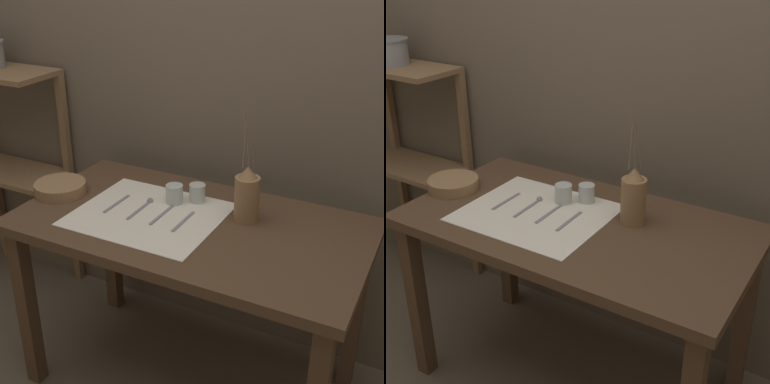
% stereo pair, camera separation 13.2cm
% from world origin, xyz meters
% --- Properties ---
extents(ground_plane, '(12.00, 12.00, 0.00)m').
position_xyz_m(ground_plane, '(0.00, 0.00, 0.00)').
color(ground_plane, brown).
extents(stone_wall_back, '(7.00, 0.06, 2.40)m').
position_xyz_m(stone_wall_back, '(0.00, 0.46, 1.20)').
color(stone_wall_back, brown).
rests_on(stone_wall_back, ground_plane).
extents(wooden_table, '(1.29, 0.70, 0.77)m').
position_xyz_m(wooden_table, '(0.00, 0.00, 0.66)').
color(wooden_table, '#4C3523').
rests_on(wooden_table, ground_plane).
extents(wooden_shelf_unit, '(0.58, 0.30, 1.16)m').
position_xyz_m(wooden_shelf_unit, '(-1.17, 0.30, 0.81)').
color(wooden_shelf_unit, brown).
rests_on(wooden_shelf_unit, ground_plane).
extents(linen_cloth, '(0.54, 0.47, 0.00)m').
position_xyz_m(linen_cloth, '(-0.16, -0.03, 0.77)').
color(linen_cloth, silver).
rests_on(linen_cloth, wooden_table).
extents(pitcher_with_flowers, '(0.09, 0.09, 0.42)m').
position_xyz_m(pitcher_with_flowers, '(0.18, 0.10, 0.87)').
color(pitcher_with_flowers, olive).
rests_on(pitcher_with_flowers, wooden_table).
extents(wooden_bowl, '(0.21, 0.21, 0.05)m').
position_xyz_m(wooden_bowl, '(-0.58, -0.03, 0.79)').
color(wooden_bowl, '#8E6B47').
rests_on(wooden_bowl, wooden_table).
extents(glass_tumbler_near, '(0.07, 0.07, 0.07)m').
position_xyz_m(glass_tumbler_near, '(-0.12, 0.10, 0.81)').
color(glass_tumbler_near, '#B7C1BC').
rests_on(glass_tumbler_near, wooden_table).
extents(glass_tumbler_far, '(0.06, 0.06, 0.07)m').
position_xyz_m(glass_tumbler_far, '(-0.05, 0.16, 0.81)').
color(glass_tumbler_far, '#B7C1BC').
rests_on(glass_tumbler_far, wooden_table).
extents(fork_inner, '(0.01, 0.17, 0.00)m').
position_xyz_m(fork_inner, '(-0.32, -0.01, 0.78)').
color(fork_inner, gray).
rests_on(fork_inner, wooden_table).
extents(spoon_inner, '(0.02, 0.18, 0.02)m').
position_xyz_m(spoon_inner, '(-0.21, 0.03, 0.78)').
color(spoon_inner, gray).
rests_on(spoon_inner, wooden_table).
extents(fork_outer, '(0.01, 0.17, 0.00)m').
position_xyz_m(fork_outer, '(-0.11, -0.01, 0.78)').
color(fork_outer, gray).
rests_on(fork_outer, wooden_table).
extents(knife_center, '(0.01, 0.17, 0.00)m').
position_xyz_m(knife_center, '(-0.02, -0.02, 0.78)').
color(knife_center, gray).
rests_on(knife_center, wooden_table).
extents(metal_pot_large, '(0.19, 0.19, 0.12)m').
position_xyz_m(metal_pot_large, '(-1.22, 0.26, 1.23)').
color(metal_pot_large, gray).
rests_on(metal_pot_large, wooden_shelf_unit).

